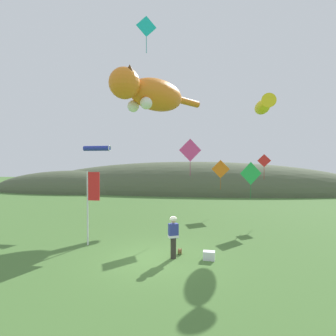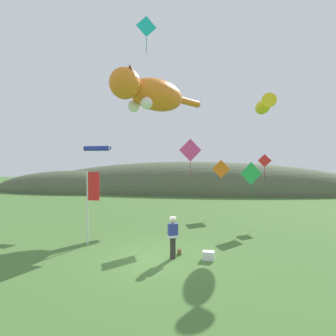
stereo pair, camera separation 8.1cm
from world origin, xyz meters
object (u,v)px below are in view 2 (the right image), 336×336
at_px(kite_fish_windsock, 264,106).
at_px(kite_diamond_orange, 221,169).
at_px(kite_spool, 179,251).
at_px(kite_diamond_green, 251,174).
at_px(kite_giant_cat, 151,94).
at_px(kite_diamond_pink, 190,150).
at_px(kite_tube_streamer, 98,148).
at_px(kite_diamond_teal, 146,27).
at_px(picnic_cooler, 209,256).
at_px(festival_banner_pole, 91,197).
at_px(festival_attendant, 173,236).
at_px(kite_diamond_red, 265,161).

bearing_deg(kite_fish_windsock, kite_diamond_orange, 130.86).
relative_size(kite_spool, kite_diamond_green, 0.12).
bearing_deg(kite_giant_cat, kite_diamond_pink, -47.81).
relative_size(kite_tube_streamer, kite_diamond_teal, 0.97).
xyz_separation_m(kite_diamond_pink, kite_diamond_teal, (-2.37, -1.86, 6.86)).
bearing_deg(kite_spool, kite_diamond_teal, 125.86).
distance_m(kite_giant_cat, kite_diamond_orange, 8.15).
relative_size(picnic_cooler, festival_banner_pole, 0.14).
xyz_separation_m(kite_tube_streamer, kite_diamond_pink, (6.75, -1.58, -0.27)).
bearing_deg(kite_tube_streamer, kite_fish_windsock, 2.50).
bearing_deg(picnic_cooler, festival_banner_pole, 168.22).
bearing_deg(kite_diamond_pink, festival_banner_pole, -138.17).
xyz_separation_m(festival_attendant, kite_giant_cat, (-2.84, 8.99, 8.48)).
bearing_deg(picnic_cooler, kite_tube_streamer, 138.40).
bearing_deg(festival_banner_pole, kite_spool, -8.89).
distance_m(festival_attendant, kite_tube_streamer, 10.30).
distance_m(kite_giant_cat, kite_diamond_teal, 5.98).
height_order(festival_attendant, kite_diamond_pink, kite_diamond_pink).
bearing_deg(picnic_cooler, kite_spool, 158.63).
bearing_deg(festival_attendant, kite_diamond_pink, 85.53).
bearing_deg(kite_tube_streamer, festival_attendant, -47.79).
bearing_deg(kite_tube_streamer, kite_diamond_orange, 21.76).
bearing_deg(festival_banner_pole, kite_tube_streamer, 109.96).
relative_size(kite_tube_streamer, kite_diamond_pink, 0.87).
height_order(festival_attendant, festival_banner_pole, festival_banner_pole).
height_order(kite_tube_streamer, kite_diamond_red, kite_tube_streamer).
relative_size(festival_attendant, kite_spool, 6.42).
bearing_deg(picnic_cooler, kite_diamond_green, 66.74).
height_order(kite_diamond_pink, kite_diamond_green, kite_diamond_pink).
distance_m(festival_banner_pole, kite_tube_streamer, 6.70).
distance_m(festival_attendant, picnic_cooler, 1.69).
bearing_deg(kite_diamond_red, picnic_cooler, -114.72).
distance_m(festival_attendant, festival_banner_pole, 4.64).
height_order(kite_giant_cat, kite_fish_windsock, kite_giant_cat).
bearing_deg(kite_fish_windsock, kite_tube_streamer, -177.50).
distance_m(kite_fish_windsock, kite_diamond_red, 4.05).
height_order(kite_diamond_red, kite_diamond_teal, kite_diamond_teal).
bearing_deg(kite_diamond_orange, kite_tube_streamer, -158.24).
relative_size(kite_diamond_orange, kite_diamond_green, 1.00).
distance_m(festival_attendant, kite_diamond_red, 11.17).
xyz_separation_m(festival_attendant, kite_fish_windsock, (5.24, 7.48, 6.96)).
xyz_separation_m(festival_banner_pole, kite_diamond_teal, (2.29, 2.31, 9.32)).
distance_m(kite_diamond_pink, kite_diamond_green, 4.27).
height_order(festival_attendant, kite_diamond_red, kite_diamond_red).
bearing_deg(kite_diamond_green, festival_banner_pole, -148.30).
xyz_separation_m(festival_banner_pole, kite_diamond_red, (9.90, 7.84, 1.82)).
bearing_deg(kite_diamond_red, kite_spool, -122.46).
xyz_separation_m(festival_attendant, festival_banner_pole, (-4.24, 1.22, 1.44)).
distance_m(picnic_cooler, kite_tube_streamer, 11.57).
distance_m(kite_fish_windsock, kite_tube_streamer, 11.92).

